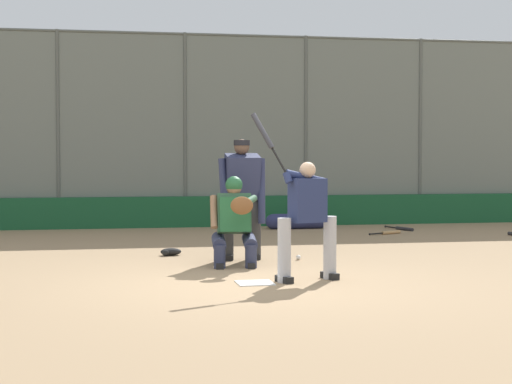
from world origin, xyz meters
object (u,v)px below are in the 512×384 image
at_px(catcher_behind_plate, 234,220).
at_px(spare_bat_third_base_side, 402,229).
at_px(umpire_home, 242,195).
at_px(fielding_glove_on_dirt, 170,252).
at_px(batter_at_plate, 306,216).
at_px(spare_bat_near_backstop, 389,233).
at_px(baseball_loose, 298,257).
at_px(equipment_bag_dugout_side, 297,221).

height_order(catcher_behind_plate, spare_bat_third_base_side, catcher_behind_plate).
bearing_deg(catcher_behind_plate, umpire_home, -102.12).
bearing_deg(spare_bat_third_base_side, fielding_glove_on_dirt, -73.68).
bearing_deg(spare_bat_third_base_side, catcher_behind_plate, -59.27).
distance_m(batter_at_plate, umpire_home, 2.20).
bearing_deg(spare_bat_third_base_side, umpire_home, -62.11).
bearing_deg(batter_at_plate, spare_bat_near_backstop, -135.60).
distance_m(fielding_glove_on_dirt, baseball_loose, 2.00).
bearing_deg(fielding_glove_on_dirt, catcher_behind_plate, 117.80).
relative_size(catcher_behind_plate, spare_bat_third_base_side, 1.43).
distance_m(batter_at_plate, baseball_loose, 2.18).
relative_size(spare_bat_near_backstop, baseball_loose, 10.47).
xyz_separation_m(batter_at_plate, equipment_bag_dugout_side, (-1.56, -7.09, -0.63)).
distance_m(batter_at_plate, fielding_glove_on_dirt, 3.31).
bearing_deg(spare_bat_third_base_side, spare_bat_near_backstop, -53.89).
bearing_deg(umpire_home, spare_bat_near_backstop, -138.68).
relative_size(catcher_behind_plate, umpire_home, 0.71).
relative_size(batter_at_plate, fielding_glove_on_dirt, 6.49).
bearing_deg(fielding_glove_on_dirt, spare_bat_near_backstop, -148.92).
bearing_deg(fielding_glove_on_dirt, baseball_loose, 153.71).
distance_m(catcher_behind_plate, fielding_glove_on_dirt, 1.73).
distance_m(spare_bat_near_backstop, fielding_glove_on_dirt, 5.18).
relative_size(batter_at_plate, spare_bat_third_base_side, 2.37).
height_order(batter_at_plate, fielding_glove_on_dirt, batter_at_plate).
bearing_deg(fielding_glove_on_dirt, equipment_bag_dugout_side, -125.32).
distance_m(spare_bat_near_backstop, baseball_loose, 4.43).
height_order(spare_bat_near_backstop, equipment_bag_dugout_side, equipment_bag_dugout_side).
height_order(spare_bat_near_backstop, baseball_loose, baseball_loose).
xyz_separation_m(baseball_loose, equipment_bag_dugout_side, (-1.18, -5.08, 0.12)).
distance_m(batter_at_plate, catcher_behind_plate, 1.60).
distance_m(fielding_glove_on_dirt, equipment_bag_dugout_side, 5.14).
height_order(batter_at_plate, umpire_home, batter_at_plate).
distance_m(catcher_behind_plate, spare_bat_near_backstop, 5.55).
bearing_deg(spare_bat_third_base_side, baseball_loose, -54.80).
bearing_deg(equipment_bag_dugout_side, baseball_loose, 76.97).
bearing_deg(spare_bat_third_base_side, batter_at_plate, -47.87).
bearing_deg(equipment_bag_dugout_side, spare_bat_third_base_side, 160.66).
bearing_deg(spare_bat_third_base_side, equipment_bag_dugout_side, -127.81).
xyz_separation_m(fielding_glove_on_dirt, equipment_bag_dugout_side, (-2.97, -4.19, 0.10)).
xyz_separation_m(umpire_home, fielding_glove_on_dirt, (0.98, -0.75, -0.89)).
bearing_deg(equipment_bag_dugout_side, umpire_home, 68.02).
bearing_deg(batter_at_plate, fielding_glove_on_dirt, -81.14).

